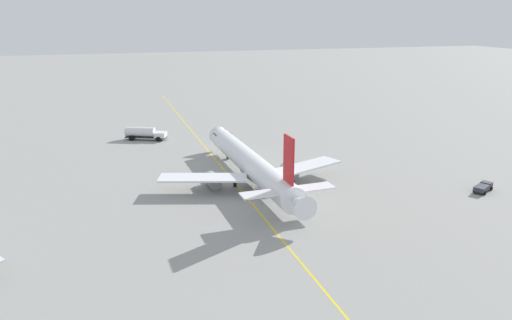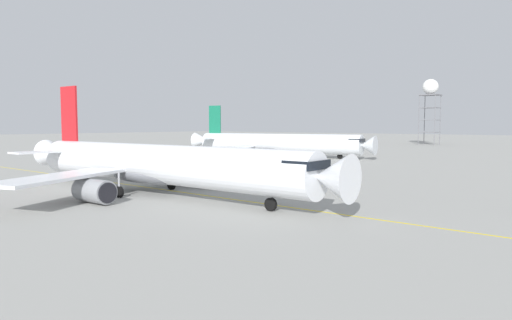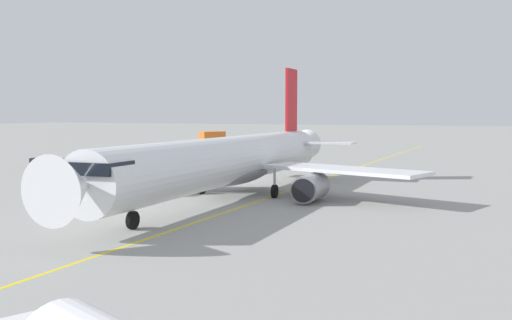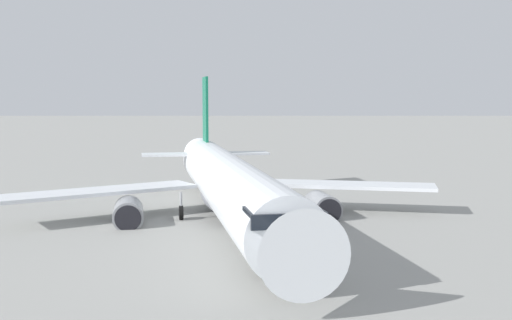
# 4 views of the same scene
# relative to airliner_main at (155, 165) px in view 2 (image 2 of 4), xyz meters

# --- Properties ---
(ground_plane) EXTENTS (600.00, 600.00, 0.00)m
(ground_plane) POSITION_rel_airliner_main_xyz_m (0.32, 1.58, -2.94)
(ground_plane) COLOR gray
(airliner_main) EXTENTS (31.84, 42.54, 11.56)m
(airliner_main) POSITION_rel_airliner_main_xyz_m (0.00, 0.00, 0.00)
(airliner_main) COLOR white
(airliner_main) RESTS_ON ground_plane
(airliner_secondary) EXTENTS (34.44, 43.60, 11.72)m
(airliner_secondary) POSITION_rel_airliner_main_xyz_m (50.99, 24.01, -0.23)
(airliner_secondary) COLOR silver
(airliner_secondary) RESTS_ON ground_plane
(radar_tower) EXTENTS (6.31, 6.31, 22.58)m
(radar_tower) POSITION_rel_airliner_main_xyz_m (132.22, 19.00, 15.56)
(radar_tower) COLOR slate
(radar_tower) RESTS_ON ground_plane
(taxiway_centreline) EXTENTS (2.81, 184.54, 0.01)m
(taxiway_centreline) POSITION_rel_airliner_main_xyz_m (2.85, -4.20, -2.94)
(taxiway_centreline) COLOR yellow
(taxiway_centreline) RESTS_ON ground_plane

